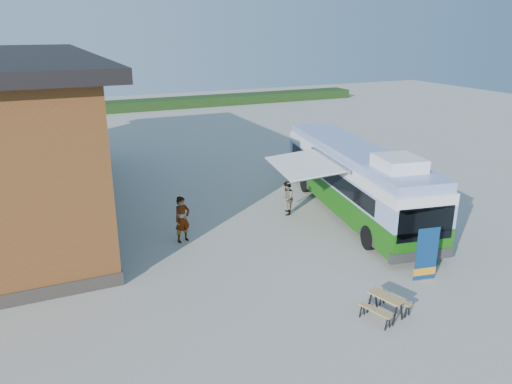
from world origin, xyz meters
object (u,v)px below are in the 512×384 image
banner (426,259)px  person_a (182,219)px  person_b (287,198)px  picnic_table (386,301)px  slurry_tanker (87,148)px  bus (355,177)px

banner → person_a: banner is taller
person_a → person_b: person_a is taller
picnic_table → slurry_tanker: (-6.38, 21.88, 0.76)m
banner → picnic_table: (-2.83, -1.37, -0.27)m
bus → picnic_table: 9.26m
picnic_table → person_b: size_ratio=0.95×
bus → banner: (-1.57, -6.68, -0.98)m
person_a → person_b: (5.47, 1.00, -0.17)m
banner → picnic_table: bearing=-144.2°
person_a → slurry_tanker: (-2.24, 13.67, 0.31)m
picnic_table → person_a: person_a is taller
person_a → banner: bearing=-63.4°
bus → picnic_table: size_ratio=8.08×
bus → picnic_table: bearing=-108.6°
bus → person_b: 3.42m
person_a → picnic_table: bearing=-82.2°
picnic_table → banner: bearing=9.2°
bus → person_a: (-8.53, 0.16, -0.81)m
slurry_tanker → person_b: bearing=-59.7°
slurry_tanker → banner: bearing=-66.8°
bus → banner: size_ratio=6.26×
person_b → slurry_tanker: slurry_tanker is taller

